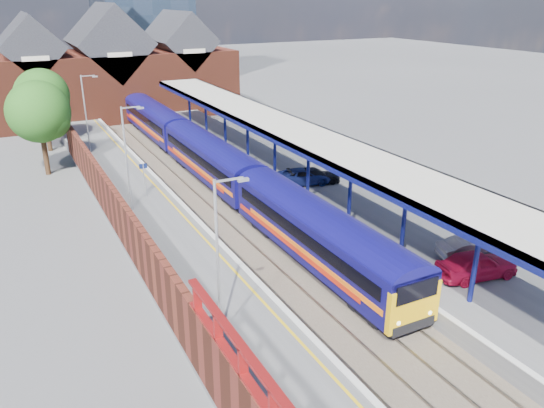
{
  "coord_description": "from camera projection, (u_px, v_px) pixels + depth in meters",
  "views": [
    {
      "loc": [
        -13.31,
        -11.99,
        14.53
      ],
      "look_at": [
        0.57,
        14.9,
        2.6
      ],
      "focal_mm": 35.0,
      "sensor_mm": 36.0,
      "label": 1
    }
  ],
  "objects": [
    {
      "name": "ballast_bed",
      "position": [
        232.0,
        216.0,
        37.44
      ],
      "size": [
        6.0,
        76.0,
        0.06
      ],
      "primitive_type": "cube",
      "color": "#473D33",
      "rests_on": "ground"
    },
    {
      "name": "station_building",
      "position": [
        112.0,
        73.0,
        66.87
      ],
      "size": [
        30.0,
        12.12,
        13.78
      ],
      "color": "#5D2518",
      "rests_on": "ground"
    },
    {
      "name": "tree_far",
      "position": [
        44.0,
        97.0,
        51.27
      ],
      "size": [
        5.2,
        5.2,
        8.1
      ],
      "color": "#382314",
      "rests_on": "ground"
    },
    {
      "name": "tree_near",
      "position": [
        41.0,
        113.0,
        44.23
      ],
      "size": [
        5.2,
        5.2,
        8.1
      ],
      "color": "#382314",
      "rests_on": "ground"
    },
    {
      "name": "coping_left",
      "position": [
        188.0,
        210.0,
        35.74
      ],
      "size": [
        0.3,
        76.0,
        0.05
      ],
      "primitive_type": "cube",
      "color": "silver",
      "rests_on": "left_platform"
    },
    {
      "name": "canopy",
      "position": [
        287.0,
        129.0,
        39.48
      ],
      "size": [
        4.5,
        52.0,
        4.48
      ],
      "color": "navy",
      "rests_on": "right_platform"
    },
    {
      "name": "rails",
      "position": [
        232.0,
        214.0,
        37.41
      ],
      "size": [
        4.51,
        76.0,
        0.14
      ],
      "color": "slate",
      "rests_on": "ground"
    },
    {
      "name": "left_platform",
      "position": [
        155.0,
        224.0,
        34.93
      ],
      "size": [
        5.0,
        76.0,
        1.0
      ],
      "primitive_type": "cube",
      "color": "#565659",
      "rests_on": "ground"
    },
    {
      "name": "lamp_post_c",
      "position": [
        128.0,
        152.0,
        34.56
      ],
      "size": [
        1.48,
        0.18,
        7.0
      ],
      "color": "#A5A8AA",
      "rests_on": "left_platform"
    },
    {
      "name": "lamp_post_b",
      "position": [
        220.0,
        250.0,
        21.34
      ],
      "size": [
        1.48,
        0.18,
        7.0
      ],
      "color": "#A5A8AA",
      "rests_on": "left_platform"
    },
    {
      "name": "coping_right",
      "position": [
        271.0,
        195.0,
        38.42
      ],
      "size": [
        0.3,
        76.0,
        0.05
      ],
      "primitive_type": "cube",
      "color": "silver",
      "rests_on": "right_platform"
    },
    {
      "name": "right_platform",
      "position": [
        305.0,
        196.0,
        39.83
      ],
      "size": [
        6.0,
        76.0,
        1.0
      ],
      "primitive_type": "cube",
      "color": "#565659",
      "rests_on": "ground"
    },
    {
      "name": "ground",
      "position": [
        186.0,
        176.0,
        45.72
      ],
      "size": [
        240.0,
        240.0,
        0.0
      ],
      "primitive_type": "plane",
      "color": "#5B5B5E",
      "rests_on": "ground"
    },
    {
      "name": "parked_car_dark",
      "position": [
        314.0,
        176.0,
        40.81
      ],
      "size": [
        4.39,
        2.63,
        1.19
      ],
      "primitive_type": "imported",
      "rotation": [
        0.0,
        0.0,
        1.32
      ],
      "color": "black",
      "rests_on": "right_platform"
    },
    {
      "name": "brick_wall",
      "position": [
        137.0,
        243.0,
        27.76
      ],
      "size": [
        0.35,
        50.0,
        3.86
      ],
      "color": "#5D2518",
      "rests_on": "left_platform"
    },
    {
      "name": "parked_car_blue",
      "position": [
        304.0,
        176.0,
        40.66
      ],
      "size": [
        4.71,
        3.06,
        1.21
      ],
      "primitive_type": "imported",
      "rotation": [
        0.0,
        0.0,
        1.31
      ],
      "color": "navy",
      "rests_on": "right_platform"
    },
    {
      "name": "parked_car_silver",
      "position": [
        473.0,
        249.0,
        28.94
      ],
      "size": [
        4.08,
        2.49,
        1.27
      ],
      "primitive_type": "imported",
      "rotation": [
        0.0,
        0.0,
        1.25
      ],
      "color": "#A5A5A9",
      "rests_on": "right_platform"
    },
    {
      "name": "lamp_post_d",
      "position": [
        87.0,
        109.0,
        47.79
      ],
      "size": [
        1.48,
        0.18,
        7.0
      ],
      "color": "#A5A8AA",
      "rests_on": "left_platform"
    },
    {
      "name": "platform_sign",
      "position": [
        144.0,
        174.0,
        37.64
      ],
      "size": [
        0.55,
        0.08,
        2.5
      ],
      "color": "#A5A8AA",
      "rests_on": "left_platform"
    },
    {
      "name": "parked_car_red",
      "position": [
        476.0,
        264.0,
        27.06
      ],
      "size": [
        4.5,
        2.39,
        1.46
      ],
      "primitive_type": "imported",
      "rotation": [
        0.0,
        0.0,
        1.41
      ],
      "color": "#AF0E31",
      "rests_on": "right_platform"
    },
    {
      "name": "train",
      "position": [
        180.0,
        136.0,
        50.32
      ],
      "size": [
        2.87,
        65.9,
        3.45
      ],
      "color": "#0F0C58",
      "rests_on": "ground"
    },
    {
      "name": "yellow_line",
      "position": [
        180.0,
        212.0,
        35.49
      ],
      "size": [
        0.14,
        76.0,
        0.01
      ],
      "primitive_type": "cube",
      "color": "yellow",
      "rests_on": "left_platform"
    }
  ]
}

